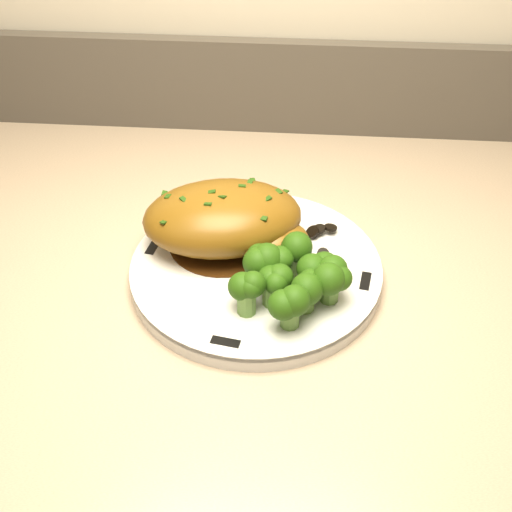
# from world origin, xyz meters

# --- Properties ---
(counter) EXTENTS (2.03, 0.67, 1.00)m
(counter) POSITION_xyz_m (0.31, 1.67, 0.44)
(counter) COLOR #4D2E23
(counter) RESTS_ON ground
(plate) EXTENTS (0.28, 0.28, 0.02)m
(plate) POSITION_xyz_m (0.57, 1.69, 0.89)
(plate) COLOR silver
(plate) RESTS_ON counter
(rim_accent_0) EXTENTS (0.01, 0.03, 0.00)m
(rim_accent_0) POSITION_xyz_m (0.67, 1.67, 0.89)
(rim_accent_0) COLOR black
(rim_accent_0) RESTS_ON plate
(rim_accent_1) EXTENTS (0.03, 0.01, 0.00)m
(rim_accent_1) POSITION_xyz_m (0.59, 1.79, 0.89)
(rim_accent_1) COLOR black
(rim_accent_1) RESTS_ON plate
(rim_accent_2) EXTENTS (0.01, 0.03, 0.00)m
(rim_accent_2) POSITION_xyz_m (0.47, 1.71, 0.89)
(rim_accent_2) COLOR black
(rim_accent_2) RESTS_ON plate
(rim_accent_3) EXTENTS (0.03, 0.01, 0.00)m
(rim_accent_3) POSITION_xyz_m (0.55, 1.59, 0.89)
(rim_accent_3) COLOR black
(rim_accent_3) RESTS_ON plate
(gravy_pool) EXTENTS (0.11, 0.11, 0.00)m
(gravy_pool) POSITION_xyz_m (0.53, 1.72, 0.89)
(gravy_pool) COLOR #3D200B
(gravy_pool) RESTS_ON plate
(chicken_breast) EXTENTS (0.18, 0.13, 0.06)m
(chicken_breast) POSITION_xyz_m (0.54, 1.72, 0.92)
(chicken_breast) COLOR brown
(chicken_breast) RESTS_ON plate
(mushroom_pile) EXTENTS (0.07, 0.05, 0.02)m
(mushroom_pile) POSITION_xyz_m (0.61, 1.72, 0.90)
(mushroom_pile) COLOR black
(mushroom_pile) RESTS_ON plate
(broccoli_florets) EXTENTS (0.10, 0.09, 0.04)m
(broccoli_florets) POSITION_xyz_m (0.60, 1.64, 0.92)
(broccoli_florets) COLOR #608B3B
(broccoli_florets) RESTS_ON plate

